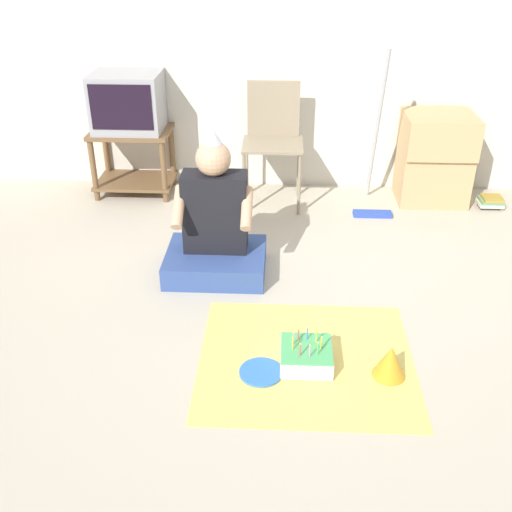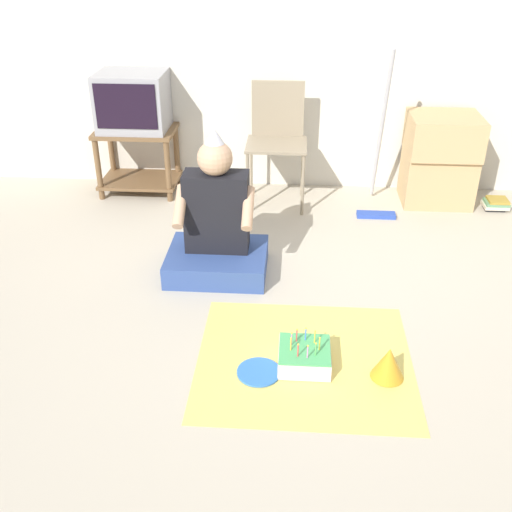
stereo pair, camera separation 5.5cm
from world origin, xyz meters
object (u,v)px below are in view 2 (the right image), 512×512
Objects in this scene: tv at (133,101)px; person_seated at (217,230)px; birthday_cake at (304,356)px; cardboard_box_stack at (440,158)px; folding_chair at (277,134)px; dust_mop at (379,167)px; party_hat_blue at (389,363)px; paper_plate at (259,372)px; book_pile at (496,204)px.

tv is 1.50m from person_seated.
person_seated is 3.57× the size of birthday_cake.
cardboard_box_stack reaches higher than birthday_cake.
folding_chair is at bearing -5.65° from tv.
tv is 0.43× the size of dust_mop.
folding_chair is 5.45× the size of party_hat_blue.
paper_plate is (-0.75, -1.91, -0.34)m from dust_mop.
party_hat_blue is at bearing -117.81° from book_pile.
party_hat_blue is (0.93, -0.95, -0.19)m from person_seated.
folding_chair is 1.73m from book_pile.
folding_chair is 4.23× the size of paper_plate.
dust_mop is 7.30× the size of party_hat_blue.
cardboard_box_stack is 2.21m from party_hat_blue.
person_seated reaches higher than book_pile.
person_seated is at bearing 134.26° from party_hat_blue.
party_hat_blue is (-0.61, -2.11, -0.26)m from cardboard_box_stack.
party_hat_blue is at bearing -51.72° from tv.
book_pile is at bearing 62.19° from party_hat_blue.
folding_chair is 2.05m from birthday_cake.
person_seated is at bearing -143.13° from cardboard_box_stack.
folding_chair is at bearing 106.63° from party_hat_blue.
dust_mop reaches higher than book_pile.
tv is 0.57× the size of folding_chair.
book_pile reaches higher than paper_plate.
birthday_cake is at bearing 20.29° from paper_plate.
cardboard_box_stack is 0.52m from dust_mop.
dust_mop reaches higher than person_seated.
folding_chair is 1.00× the size of person_seated.
tv is 2.82× the size of book_pile.
book_pile is at bearing -2.25° from folding_chair.
cardboard_box_stack is at bearing 60.08° from paper_plate.
person_seated reaches higher than cardboard_box_stack.
tv is at bearing 171.84° from dust_mop.
paper_plate is (0.00, -2.06, -0.52)m from folding_chair.
party_hat_blue is 0.78× the size of paper_plate.
book_pile is (0.43, -0.13, -0.30)m from cardboard_box_stack.
party_hat_blue reaches higher than book_pile.
person_seated reaches higher than paper_plate.
paper_plate is (0.32, -0.97, -0.26)m from person_seated.
dust_mop is at bearing -155.59° from cardboard_box_stack.
birthday_cake is 1.54× the size of party_hat_blue.
tv is at bearing 122.00° from birthday_cake.
person_seated is 1.05m from paper_plate.
party_hat_blue is at bearing 1.60° from paper_plate.
paper_plate is (-1.65, -2.00, -0.03)m from book_pile.
person_seated is 1.34m from party_hat_blue.
person_seated is at bearing -106.14° from folding_chair.
tv reaches higher than party_hat_blue.
dust_mop is at bearing -174.32° from book_pile.
paper_plate is at bearing -129.63° from book_pile.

